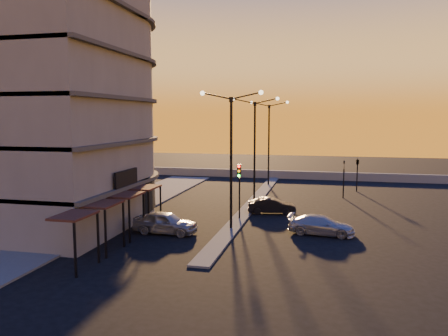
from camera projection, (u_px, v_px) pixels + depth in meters
ground at (231, 229)px, 30.20m from camera, size 120.00×120.00×0.00m
sidewalk_west at (118, 209)px, 36.44m from camera, size 5.00×40.00×0.12m
median at (254, 201)px, 39.87m from camera, size 1.20×36.00×0.12m
parapet at (290, 175)px, 54.84m from camera, size 44.00×0.50×1.00m
building at (45, 60)px, 32.00m from camera, size 14.35×17.08×25.00m
streetlamp_near at (231, 149)px, 29.55m from camera, size 4.32×0.32×9.51m
streetlamp_mid at (255, 141)px, 39.22m from camera, size 4.32×0.32×9.51m
streetlamp_far at (269, 136)px, 48.89m from camera, size 4.32×0.32×9.51m
traffic_light_main at (239, 182)px, 32.64m from camera, size 0.28×0.44×4.25m
signal_east_a at (344, 178)px, 41.71m from camera, size 0.13×0.16×3.60m
signal_east_b at (358, 162)px, 45.10m from camera, size 0.42×1.99×3.60m
car_hatchback at (165, 223)px, 29.11m from camera, size 4.42×1.95×1.48m
car_sedan at (272, 206)px, 35.14m from camera, size 4.00×1.99×1.26m
car_wagon at (321, 225)px, 28.87m from camera, size 4.53×2.25×1.26m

